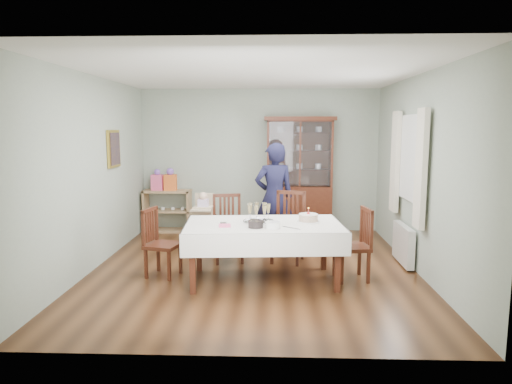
{
  "coord_description": "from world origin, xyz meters",
  "views": [
    {
      "loc": [
        0.26,
        -6.22,
        1.98
      ],
      "look_at": [
        0.02,
        0.2,
        1.07
      ],
      "focal_mm": 32.0,
      "sensor_mm": 36.0,
      "label": 1
    }
  ],
  "objects_px": {
    "chair_far_left": "(228,241)",
    "champagne_tray": "(259,217)",
    "dining_table": "(263,252)",
    "chair_end_right": "(352,258)",
    "china_cabinet": "(299,174)",
    "chair_far_right": "(288,241)",
    "sideboard": "(168,211)",
    "birthday_cake": "(308,218)",
    "high_chair": "(204,227)",
    "gift_bag_orange": "(170,180)",
    "gift_bag_pink": "(157,181)",
    "woman": "(274,197)",
    "chair_end_left": "(162,256)"
  },
  "relations": [
    {
      "from": "dining_table",
      "to": "chair_far_left",
      "type": "xyz_separation_m",
      "value": [
        -0.55,
        0.88,
        -0.09
      ]
    },
    {
      "from": "chair_far_right",
      "to": "champagne_tray",
      "type": "relative_size",
      "value": 2.54
    },
    {
      "from": "sideboard",
      "to": "chair_far_left",
      "type": "relative_size",
      "value": 0.92
    },
    {
      "from": "chair_end_right",
      "to": "china_cabinet",
      "type": "bearing_deg",
      "value": -176.63
    },
    {
      "from": "chair_end_left",
      "to": "birthday_cake",
      "type": "height_order",
      "value": "birthday_cake"
    },
    {
      "from": "champagne_tray",
      "to": "chair_end_right",
      "type": "bearing_deg",
      "value": 1.66
    },
    {
      "from": "dining_table",
      "to": "gift_bag_orange",
      "type": "xyz_separation_m",
      "value": [
        -1.82,
        2.76,
        0.6
      ]
    },
    {
      "from": "chair_end_left",
      "to": "birthday_cake",
      "type": "relative_size",
      "value": 3.2
    },
    {
      "from": "chair_far_left",
      "to": "champagne_tray",
      "type": "xyz_separation_m",
      "value": [
        0.48,
        -0.83,
        0.54
      ]
    },
    {
      "from": "chair_far_right",
      "to": "birthday_cake",
      "type": "height_order",
      "value": "chair_far_right"
    },
    {
      "from": "chair_far_left",
      "to": "champagne_tray",
      "type": "relative_size",
      "value": 2.42
    },
    {
      "from": "woman",
      "to": "birthday_cake",
      "type": "bearing_deg",
      "value": 93.84
    },
    {
      "from": "china_cabinet",
      "to": "chair_far_right",
      "type": "distance_m",
      "value": 2.06
    },
    {
      "from": "china_cabinet",
      "to": "birthday_cake",
      "type": "bearing_deg",
      "value": -90.6
    },
    {
      "from": "chair_end_right",
      "to": "champagne_tray",
      "type": "xyz_separation_m",
      "value": [
        -1.23,
        -0.04,
        0.55
      ]
    },
    {
      "from": "dining_table",
      "to": "gift_bag_pink",
      "type": "bearing_deg",
      "value": 126.85
    },
    {
      "from": "gift_bag_pink",
      "to": "chair_far_right",
      "type": "bearing_deg",
      "value": -37.83
    },
    {
      "from": "birthday_cake",
      "to": "high_chair",
      "type": "bearing_deg",
      "value": 138.14
    },
    {
      "from": "china_cabinet",
      "to": "high_chair",
      "type": "distance_m",
      "value": 2.17
    },
    {
      "from": "chair_end_left",
      "to": "champagne_tray",
      "type": "distance_m",
      "value": 1.42
    },
    {
      "from": "china_cabinet",
      "to": "champagne_tray",
      "type": "distance_m",
      "value": 2.8
    },
    {
      "from": "dining_table",
      "to": "woman",
      "type": "distance_m",
      "value": 1.57
    },
    {
      "from": "dining_table",
      "to": "chair_end_right",
      "type": "bearing_deg",
      "value": 4.29
    },
    {
      "from": "china_cabinet",
      "to": "sideboard",
      "type": "height_order",
      "value": "china_cabinet"
    },
    {
      "from": "high_chair",
      "to": "gift_bag_pink",
      "type": "height_order",
      "value": "gift_bag_pink"
    },
    {
      "from": "chair_far_left",
      "to": "birthday_cake",
      "type": "xyz_separation_m",
      "value": [
        1.12,
        -0.78,
        0.52
      ]
    },
    {
      "from": "high_chair",
      "to": "birthday_cake",
      "type": "distance_m",
      "value": 2.18
    },
    {
      "from": "gift_bag_orange",
      "to": "sideboard",
      "type": "bearing_deg",
      "value": 164.69
    },
    {
      "from": "sideboard",
      "to": "birthday_cake",
      "type": "relative_size",
      "value": 3.16
    },
    {
      "from": "china_cabinet",
      "to": "chair_far_right",
      "type": "height_order",
      "value": "china_cabinet"
    },
    {
      "from": "sideboard",
      "to": "chair_end_left",
      "type": "relative_size",
      "value": 0.99
    },
    {
      "from": "chair_far_left",
      "to": "gift_bag_pink",
      "type": "height_order",
      "value": "gift_bag_pink"
    },
    {
      "from": "chair_end_right",
      "to": "gift_bag_pink",
      "type": "bearing_deg",
      "value": -137.98
    },
    {
      "from": "chair_end_left",
      "to": "woman",
      "type": "bearing_deg",
      "value": -33.81
    },
    {
      "from": "dining_table",
      "to": "champagne_tray",
      "type": "xyz_separation_m",
      "value": [
        -0.06,
        0.05,
        0.45
      ]
    },
    {
      "from": "woman",
      "to": "gift_bag_pink",
      "type": "relative_size",
      "value": 4.31
    },
    {
      "from": "chair_far_right",
      "to": "gift_bag_pink",
      "type": "height_order",
      "value": "gift_bag_pink"
    },
    {
      "from": "chair_end_right",
      "to": "gift_bag_orange",
      "type": "height_order",
      "value": "gift_bag_orange"
    },
    {
      "from": "sideboard",
      "to": "high_chair",
      "type": "relative_size",
      "value": 0.96
    },
    {
      "from": "chair_far_right",
      "to": "birthday_cake",
      "type": "distance_m",
      "value": 0.96
    },
    {
      "from": "dining_table",
      "to": "china_cabinet",
      "type": "height_order",
      "value": "china_cabinet"
    },
    {
      "from": "chair_far_left",
      "to": "high_chair",
      "type": "distance_m",
      "value": 0.8
    },
    {
      "from": "chair_end_right",
      "to": "gift_bag_pink",
      "type": "relative_size",
      "value": 2.34
    },
    {
      "from": "dining_table",
      "to": "gift_bag_orange",
      "type": "bearing_deg",
      "value": 123.43
    },
    {
      "from": "sideboard",
      "to": "birthday_cake",
      "type": "xyz_separation_m",
      "value": [
        2.47,
        -2.68,
        0.41
      ]
    },
    {
      "from": "china_cabinet",
      "to": "chair_far_left",
      "type": "relative_size",
      "value": 2.21
    },
    {
      "from": "gift_bag_pink",
      "to": "champagne_tray",
      "type": "bearing_deg",
      "value": -53.5
    },
    {
      "from": "sideboard",
      "to": "chair_end_right",
      "type": "xyz_separation_m",
      "value": [
        3.06,
        -2.69,
        -0.12
      ]
    },
    {
      "from": "woman",
      "to": "champagne_tray",
      "type": "bearing_deg",
      "value": 68.21
    },
    {
      "from": "woman",
      "to": "chair_end_left",
      "type": "bearing_deg",
      "value": 28.2
    }
  ]
}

